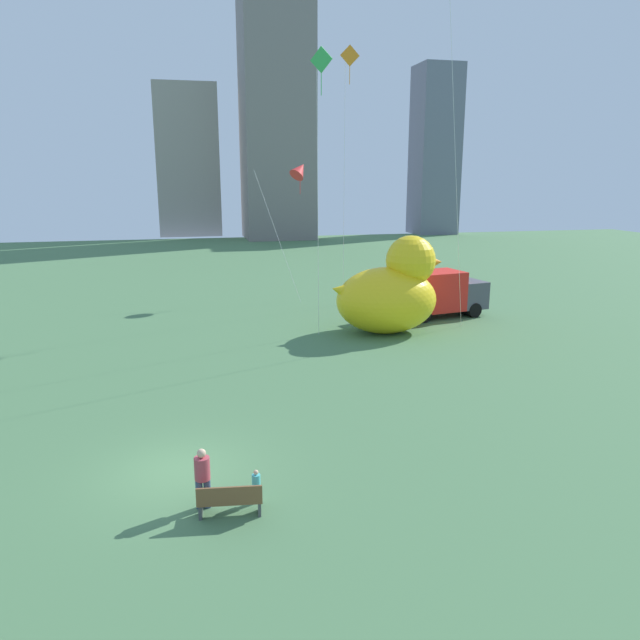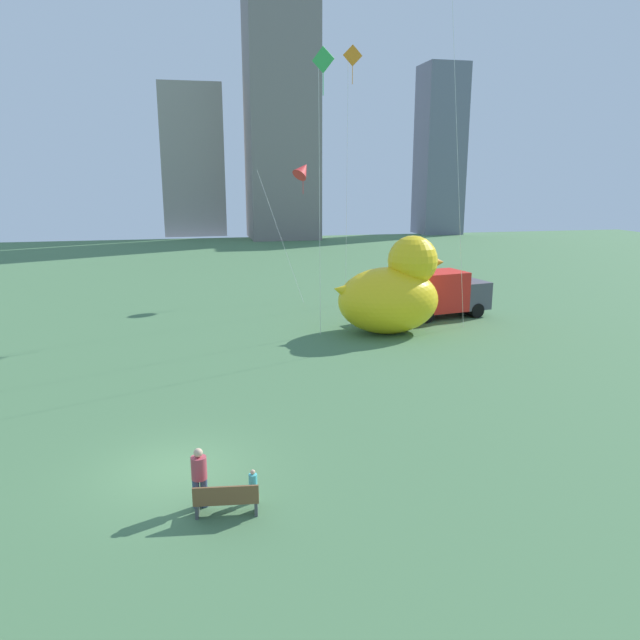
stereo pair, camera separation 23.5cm
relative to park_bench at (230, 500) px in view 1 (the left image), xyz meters
name	(u,v)px [view 1 (the left image)]	position (x,y,z in m)	size (l,w,h in m)	color
ground_plane	(178,471)	(-1.31, 2.83, -0.48)	(140.00, 140.00, 0.00)	#4A764A
park_bench	(230,500)	(0.00, 0.00, 0.00)	(1.71, 0.65, 0.90)	brown
person_adult	(202,476)	(-0.64, 0.60, 0.45)	(0.41, 0.41, 1.67)	#38476B
person_child	(256,484)	(0.75, 0.56, 0.04)	(0.23, 0.23, 0.94)	silver
giant_inflatable_duck	(391,292)	(10.27, 16.95, 1.81)	(6.49, 4.17, 5.38)	yellow
box_truck	(437,294)	(14.37, 19.91, 0.97)	(6.22, 3.31, 2.85)	red
city_skyline	(273,138)	(12.64, 74.35, 13.27)	(43.45, 18.64, 32.47)	#9E938C
kite_green	(321,76)	(6.45, 17.50, 12.97)	(0.98, 0.90, 14.84)	silver
kite_orange	(349,71)	(10.00, 24.94, 14.46)	(1.27, 0.58, 16.49)	silver
kite_red	(300,170)	(7.64, 29.25, 8.47)	(4.18, 4.13, 9.74)	silver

